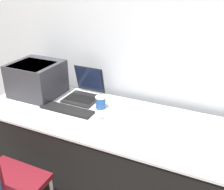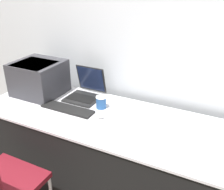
{
  "view_description": "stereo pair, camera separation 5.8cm",
  "coord_description": "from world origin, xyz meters",
  "px_view_note": "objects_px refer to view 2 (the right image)",
  "views": [
    {
      "loc": [
        0.61,
        -1.24,
        1.76
      ],
      "look_at": [
        -0.16,
        0.41,
        0.9
      ],
      "focal_mm": 42.0,
      "sensor_mm": 36.0,
      "label": 1
    },
    {
      "loc": [
        0.66,
        -1.21,
        1.76
      ],
      "look_at": [
        -0.16,
        0.41,
        0.9
      ],
      "focal_mm": 42.0,
      "sensor_mm": 36.0,
      "label": 2
    }
  ],
  "objects_px": {
    "mouse": "(100,116)",
    "printer": "(39,77)",
    "external_keyboard": "(67,109)",
    "coffee_cup": "(101,102)",
    "laptop_left": "(86,91)"
  },
  "relations": [
    {
      "from": "laptop_left",
      "to": "external_keyboard",
      "type": "bearing_deg",
      "value": -91.47
    },
    {
      "from": "external_keyboard",
      "to": "coffee_cup",
      "type": "height_order",
      "value": "coffee_cup"
    },
    {
      "from": "coffee_cup",
      "to": "laptop_left",
      "type": "bearing_deg",
      "value": 151.7
    },
    {
      "from": "printer",
      "to": "coffee_cup",
      "type": "bearing_deg",
      "value": -0.08
    },
    {
      "from": "printer",
      "to": "mouse",
      "type": "xyz_separation_m",
      "value": [
        0.73,
        -0.15,
        -0.15
      ]
    },
    {
      "from": "mouse",
      "to": "printer",
      "type": "bearing_deg",
      "value": 168.1
    },
    {
      "from": "external_keyboard",
      "to": "laptop_left",
      "type": "bearing_deg",
      "value": 88.53
    },
    {
      "from": "coffee_cup",
      "to": "mouse",
      "type": "relative_size",
      "value": 1.77
    },
    {
      "from": "printer",
      "to": "laptop_left",
      "type": "bearing_deg",
      "value": 15.77
    },
    {
      "from": "printer",
      "to": "coffee_cup",
      "type": "height_order",
      "value": "printer"
    },
    {
      "from": "printer",
      "to": "external_keyboard",
      "type": "height_order",
      "value": "printer"
    },
    {
      "from": "printer",
      "to": "mouse",
      "type": "distance_m",
      "value": 0.76
    },
    {
      "from": "laptop_left",
      "to": "printer",
      "type": "bearing_deg",
      "value": -164.23
    },
    {
      "from": "printer",
      "to": "external_keyboard",
      "type": "distance_m",
      "value": 0.47
    },
    {
      "from": "printer",
      "to": "laptop_left",
      "type": "height_order",
      "value": "printer"
    }
  ]
}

